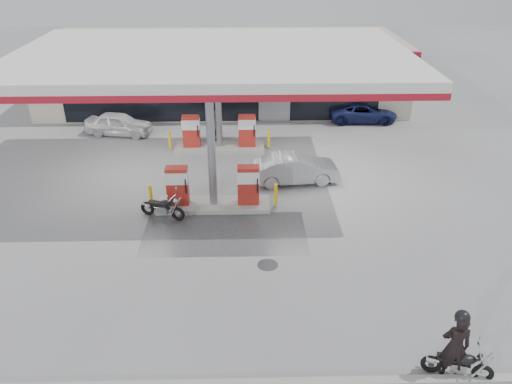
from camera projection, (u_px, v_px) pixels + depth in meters
ground at (211, 233)px, 18.41m from camera, size 90.00×90.00×0.00m
wet_patch at (225, 233)px, 18.42m from camera, size 6.00×3.00×0.00m
drain_cover at (268, 265)px, 16.68m from camera, size 0.70×0.70×0.01m
store_building at (224, 71)px, 31.56m from camera, size 22.00×8.22×4.00m
canopy at (213, 59)px, 20.37m from camera, size 16.00×10.02×5.51m
pump_island_near at (213, 191)px, 19.84m from camera, size 5.14×1.30×1.78m
pump_island_far at (219, 136)px, 25.15m from camera, size 5.14×1.30×1.78m
main_motorcycle at (459, 365)px, 12.34m from camera, size 1.71×0.81×0.90m
biker_main at (455, 346)px, 12.11m from camera, size 0.77×0.56×1.94m
parked_motorcycle at (163, 208)px, 19.21m from camera, size 1.82×0.97×0.97m
sedan_white at (119, 124)px, 27.02m from camera, size 3.76×2.03×1.21m
attendant at (216, 126)px, 25.96m from camera, size 0.94×1.03×1.72m
hatchback_silver at (295, 169)px, 21.90m from camera, size 3.97×1.73×1.27m
parked_car_left at (105, 106)px, 29.56m from camera, size 4.77×2.00×1.37m
parked_car_right at (363, 112)px, 28.94m from camera, size 3.96×1.92×1.09m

